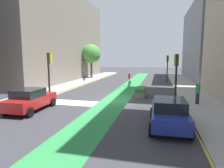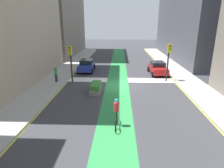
{
  "view_description": "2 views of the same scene",
  "coord_description": "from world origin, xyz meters",
  "px_view_note": "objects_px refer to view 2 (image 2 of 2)",
  "views": [
    {
      "loc": [
        4.05,
        -16.56,
        3.72
      ],
      "look_at": [
        -0.45,
        2.02,
        1.12
      ],
      "focal_mm": 31.08,
      "sensor_mm": 36.0,
      "label": 1
    },
    {
      "loc": [
        0.16,
        19.17,
        6.23
      ],
      "look_at": [
        0.8,
        3.68,
        1.31
      ],
      "focal_mm": 30.68,
      "sensor_mm": 36.0,
      "label": 2
    }
  ],
  "objects_px": {
    "car_red_left_near": "(158,68)",
    "median_planter": "(96,88)",
    "traffic_signal_near_left": "(169,56)",
    "car_blue_right_near": "(87,65)",
    "pedestrian_sidewalk_right_a": "(56,74)",
    "cyclist_in_lane": "(116,112)",
    "traffic_signal_near_right": "(71,57)"
  },
  "relations": [
    {
      "from": "cyclist_in_lane",
      "to": "median_planter",
      "type": "distance_m",
      "value": 6.67
    },
    {
      "from": "car_red_left_near",
      "to": "cyclist_in_lane",
      "type": "bearing_deg",
      "value": 69.37
    },
    {
      "from": "pedestrian_sidewalk_right_a",
      "to": "traffic_signal_near_right",
      "type": "bearing_deg",
      "value": -175.01
    },
    {
      "from": "car_blue_right_near",
      "to": "cyclist_in_lane",
      "type": "relative_size",
      "value": 2.28
    },
    {
      "from": "traffic_signal_near_right",
      "to": "car_blue_right_near",
      "type": "relative_size",
      "value": 0.95
    },
    {
      "from": "car_red_left_near",
      "to": "cyclist_in_lane",
      "type": "relative_size",
      "value": 2.3
    },
    {
      "from": "cyclist_in_lane",
      "to": "pedestrian_sidewalk_right_a",
      "type": "relative_size",
      "value": 1.05
    },
    {
      "from": "traffic_signal_near_left",
      "to": "cyclist_in_lane",
      "type": "xyz_separation_m",
      "value": [
        5.45,
        10.06,
        -1.94
      ]
    },
    {
      "from": "car_blue_right_near",
      "to": "median_planter",
      "type": "bearing_deg",
      "value": 105.42
    },
    {
      "from": "traffic_signal_near_right",
      "to": "cyclist_in_lane",
      "type": "xyz_separation_m",
      "value": [
        -5.02,
        9.14,
        -1.85
      ]
    },
    {
      "from": "car_blue_right_near",
      "to": "median_planter",
      "type": "distance_m",
      "value": 8.5
    },
    {
      "from": "traffic_signal_near_right",
      "to": "car_blue_right_near",
      "type": "bearing_deg",
      "value": -97.51
    },
    {
      "from": "median_planter",
      "to": "pedestrian_sidewalk_right_a",
      "type": "bearing_deg",
      "value": -29.93
    },
    {
      "from": "car_blue_right_near",
      "to": "cyclist_in_lane",
      "type": "bearing_deg",
      "value": 106.57
    },
    {
      "from": "car_red_left_near",
      "to": "pedestrian_sidewalk_right_a",
      "type": "relative_size",
      "value": 2.41
    },
    {
      "from": "traffic_signal_near_right",
      "to": "car_red_left_near",
      "type": "xyz_separation_m",
      "value": [
        -10.06,
        -4.22,
        -2.01
      ]
    },
    {
      "from": "car_blue_right_near",
      "to": "pedestrian_sidewalk_right_a",
      "type": "height_order",
      "value": "pedestrian_sidewalk_right_a"
    },
    {
      "from": "traffic_signal_near_left",
      "to": "pedestrian_sidewalk_right_a",
      "type": "xyz_separation_m",
      "value": [
        12.15,
        1.06,
        -1.85
      ]
    },
    {
      "from": "traffic_signal_near_left",
      "to": "median_planter",
      "type": "relative_size",
      "value": 1.73
    },
    {
      "from": "traffic_signal_near_right",
      "to": "traffic_signal_near_left",
      "type": "relative_size",
      "value": 0.97
    },
    {
      "from": "traffic_signal_near_right",
      "to": "car_red_left_near",
      "type": "relative_size",
      "value": 0.94
    },
    {
      "from": "pedestrian_sidewalk_right_a",
      "to": "median_planter",
      "type": "relative_size",
      "value": 0.74
    },
    {
      "from": "car_red_left_near",
      "to": "median_planter",
      "type": "bearing_deg",
      "value": 44.81
    },
    {
      "from": "cyclist_in_lane",
      "to": "car_blue_right_near",
      "type": "bearing_deg",
      "value": -73.43
    },
    {
      "from": "traffic_signal_near_left",
      "to": "car_red_left_near",
      "type": "height_order",
      "value": "traffic_signal_near_left"
    },
    {
      "from": "traffic_signal_near_right",
      "to": "median_planter",
      "type": "height_order",
      "value": "traffic_signal_near_right"
    },
    {
      "from": "pedestrian_sidewalk_right_a",
      "to": "median_planter",
      "type": "xyz_separation_m",
      "value": [
        -4.65,
        2.67,
        -0.66
      ]
    },
    {
      "from": "traffic_signal_near_left",
      "to": "median_planter",
      "type": "height_order",
      "value": "traffic_signal_near_left"
    },
    {
      "from": "traffic_signal_near_right",
      "to": "pedestrian_sidewalk_right_a",
      "type": "height_order",
      "value": "traffic_signal_near_right"
    },
    {
      "from": "cyclist_in_lane",
      "to": "pedestrian_sidewalk_right_a",
      "type": "distance_m",
      "value": 11.22
    },
    {
      "from": "pedestrian_sidewalk_right_a",
      "to": "traffic_signal_near_left",
      "type": "bearing_deg",
      "value": -175.01
    },
    {
      "from": "median_planter",
      "to": "car_red_left_near",
      "type": "bearing_deg",
      "value": -135.19
    }
  ]
}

